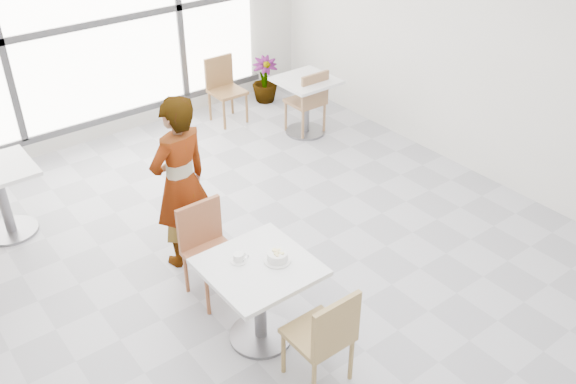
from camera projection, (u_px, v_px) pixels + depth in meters
floor at (269, 268)px, 5.82m from camera, size 7.00×7.00×0.00m
wall_back at (93, 22)px, 7.35m from camera, size 6.00×0.00×6.00m
wall_right at (494, 48)px, 6.56m from camera, size 0.00×7.00×7.00m
window at (95, 23)px, 7.31m from camera, size 4.60×0.07×2.52m
main_table at (260, 288)px, 4.80m from camera, size 0.80×0.80×0.75m
chair_near at (325, 334)px, 4.41m from camera, size 0.42×0.42×0.87m
chair_far at (207, 244)px, 5.31m from camera, size 0.42×0.42×0.87m
oatmeal_bowl at (277, 256)px, 4.69m from camera, size 0.21×0.21×0.09m
coffee_cup at (239, 258)px, 4.70m from camera, size 0.16×0.13×0.07m
person at (181, 183)px, 5.51m from camera, size 0.68×0.51×1.67m
bg_table_left at (1, 192)px, 6.05m from camera, size 0.70×0.70×0.75m
bg_table_right at (306, 98)px, 7.95m from camera, size 0.70×0.70×0.75m
bg_chair_right_near at (309, 99)px, 7.90m from camera, size 0.42×0.42×0.87m
bg_chair_right_far at (224, 85)px, 8.28m from camera, size 0.42×0.42×0.87m
plant_right at (265, 80)px, 8.89m from camera, size 0.48×0.48×0.65m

